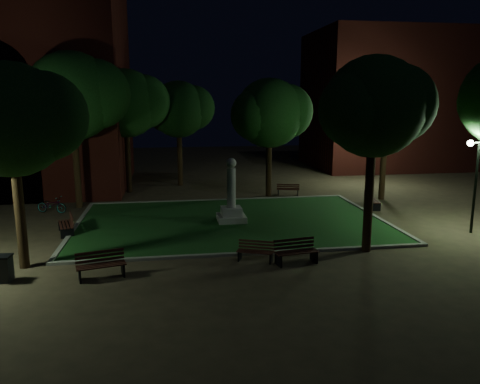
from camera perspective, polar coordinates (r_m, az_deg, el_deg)
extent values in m
plane|color=#443726|center=(21.82, -0.34, -5.06)|extent=(80.00, 80.00, 0.00)
cube|color=#184217|center=(23.71, -1.05, -3.62)|extent=(15.00, 10.00, 0.08)
cube|color=slate|center=(18.88, 1.05, -7.51)|extent=(15.40, 0.20, 0.12)
cube|color=slate|center=(28.63, -2.43, -0.98)|extent=(15.40, 0.20, 0.12)
cube|color=slate|center=(23.94, -19.44, -4.09)|extent=(0.20, 10.00, 0.12)
cube|color=slate|center=(25.81, 15.93, -2.78)|extent=(0.20, 10.00, 0.12)
cube|color=#A7A09A|center=(23.66, -1.06, -3.18)|extent=(1.40, 1.40, 0.30)
cube|color=#A7A09A|center=(23.58, -1.06, -2.36)|extent=(1.00, 1.00, 0.40)
cylinder|color=#A7A09A|center=(23.32, -1.07, 0.51)|extent=(0.44, 0.44, 2.00)
sphere|color=#A7A09A|center=(23.12, -1.08, 3.55)|extent=(0.50, 0.50, 0.50)
cube|color=black|center=(31.91, -27.00, 5.32)|extent=(5.00, 3.00, 7.00)
plane|color=orange|center=(33.05, -26.37, 5.54)|extent=(6.30, 0.00, 6.30)
cube|color=#4D1711|center=(45.83, 18.92, 10.53)|extent=(16.00, 10.00, 12.00)
cylinder|color=black|center=(18.75, -25.26, -2.24)|extent=(0.36, 0.36, 4.22)
sphere|color=#194617|center=(18.33, -26.14, 7.92)|extent=(4.04, 4.04, 4.04)
sphere|color=#194617|center=(18.24, -22.93, 8.49)|extent=(3.23, 3.23, 3.23)
cylinder|color=black|center=(31.85, -13.49, 3.99)|extent=(0.36, 0.36, 4.52)
sphere|color=#194617|center=(31.61, -13.80, 10.45)|extent=(4.42, 4.42, 4.42)
sphere|color=#194617|center=(31.74, -11.75, 10.72)|extent=(3.54, 3.54, 3.54)
sphere|color=#194617|center=(31.40, -15.47, 10.18)|extent=(3.32, 3.32, 3.32)
cylinder|color=black|center=(29.83, 3.53, 3.26)|extent=(0.36, 0.36, 3.97)
sphere|color=#194617|center=(29.55, 3.61, 9.57)|extent=(4.32, 4.32, 4.32)
sphere|color=#194617|center=(29.99, 5.57, 9.76)|extent=(3.46, 3.46, 3.46)
sphere|color=#194617|center=(29.09, 2.05, 9.36)|extent=(3.24, 3.24, 3.24)
cylinder|color=black|center=(30.09, 17.05, 3.19)|extent=(0.36, 0.36, 4.31)
sphere|color=#194617|center=(29.83, 17.43, 9.62)|extent=(4.07, 4.07, 4.07)
sphere|color=#194617|center=(30.46, 19.02, 9.74)|extent=(3.26, 3.26, 3.26)
sphere|color=#194617|center=(29.21, 16.22, 9.47)|extent=(3.05, 3.05, 3.05)
cylinder|color=black|center=(19.50, 15.44, -0.42)|extent=(0.36, 0.36, 4.65)
sphere|color=#194617|center=(19.12, 16.00, 9.96)|extent=(3.97, 3.97, 3.97)
sphere|color=#194617|center=(19.73, 18.44, 10.14)|extent=(3.18, 3.18, 3.18)
sphere|color=#194617|center=(18.53, 14.11, 9.72)|extent=(2.98, 2.98, 2.98)
cylinder|color=black|center=(28.12, -19.29, 3.04)|extent=(0.36, 0.36, 4.83)
sphere|color=#194617|center=(27.88, -19.82, 10.96)|extent=(4.89, 4.89, 4.89)
sphere|color=#194617|center=(27.87, -17.24, 11.32)|extent=(3.91, 3.91, 3.91)
sphere|color=#194617|center=(27.78, -21.93, 10.61)|extent=(3.67, 3.67, 3.67)
cylinder|color=black|center=(33.79, -7.35, 4.36)|extent=(0.36, 0.36, 4.22)
sphere|color=#194617|center=(33.55, -7.49, 9.96)|extent=(3.96, 3.96, 3.96)
sphere|color=#194617|center=(33.79, -5.80, 10.17)|extent=(3.17, 3.17, 3.17)
sphere|color=#194617|center=(33.24, -8.86, 9.74)|extent=(2.97, 2.97, 2.97)
cylinder|color=black|center=(24.00, 26.73, 0.36)|extent=(0.12, 0.12, 4.19)
cylinder|color=black|center=(23.74, 27.18, 5.34)|extent=(0.90, 0.08, 0.08)
sphere|color=#D8FFD8|center=(23.48, 26.29, 5.36)|extent=(0.28, 0.28, 0.28)
cylinder|color=black|center=(31.83, -22.68, 2.85)|extent=(0.12, 0.12, 3.89)
cylinder|color=black|center=(31.63, -22.95, 6.33)|extent=(0.90, 0.08, 0.08)
sphere|color=#D8FFD8|center=(31.75, -23.74, 6.29)|extent=(0.28, 0.28, 0.28)
sphere|color=#D8FFD8|center=(31.53, -22.15, 6.38)|extent=(0.28, 0.28, 0.28)
cylinder|color=black|center=(34.75, 15.28, 4.33)|extent=(0.12, 0.12, 4.33)
cylinder|color=black|center=(34.57, 15.47, 7.89)|extent=(0.90, 0.08, 0.08)
sphere|color=#D8FFD8|center=(34.38, 14.78, 7.91)|extent=(0.28, 0.28, 0.28)
sphere|color=#D8FFD8|center=(34.75, 16.15, 7.87)|extent=(0.28, 0.28, 0.28)
cube|color=black|center=(18.28, -0.03, -7.71)|extent=(0.23, 0.47, 0.39)
cube|color=black|center=(18.05, 3.81, -7.99)|extent=(0.23, 0.47, 0.39)
cube|color=#371812|center=(17.91, 1.75, -7.44)|extent=(1.33, 0.61, 0.04)
cube|color=#371812|center=(18.02, 1.83, -7.32)|extent=(1.33, 0.61, 0.04)
cube|color=#371812|center=(18.14, 1.91, -7.20)|extent=(1.33, 0.61, 0.04)
cube|color=#371812|center=(18.25, 1.99, -7.08)|extent=(1.33, 0.61, 0.04)
cube|color=#371812|center=(18.28, 2.03, -6.76)|extent=(1.32, 0.58, 0.08)
cube|color=#371812|center=(18.24, 2.03, -6.39)|extent=(1.32, 0.58, 0.08)
cube|color=#371812|center=(18.20, 2.03, -6.03)|extent=(1.32, 0.58, 0.08)
cube|color=black|center=(17.73, 4.71, -8.24)|extent=(0.15, 0.58, 0.46)
cube|color=black|center=(18.32, 8.99, -7.70)|extent=(0.15, 0.58, 0.46)
cube|color=#371812|center=(17.74, 7.21, -7.46)|extent=(1.67, 0.35, 0.04)
cube|color=#371812|center=(17.86, 7.02, -7.32)|extent=(1.67, 0.35, 0.04)
cube|color=#371812|center=(17.99, 6.82, -7.18)|extent=(1.67, 0.35, 0.04)
cube|color=#371812|center=(18.11, 6.63, -7.04)|extent=(1.67, 0.35, 0.04)
cube|color=#371812|center=(18.14, 6.55, -6.67)|extent=(1.66, 0.32, 0.10)
cube|color=#371812|center=(18.09, 6.56, -6.23)|extent=(1.66, 0.32, 0.10)
cube|color=#371812|center=(18.05, 6.57, -5.79)|extent=(1.66, 0.32, 0.10)
cube|color=black|center=(17.17, -18.97, -9.51)|extent=(0.20, 0.57, 0.46)
cube|color=black|center=(17.30, -14.09, -9.07)|extent=(0.20, 0.57, 0.46)
cube|color=#371812|center=(16.92, -16.47, -8.80)|extent=(1.64, 0.50, 0.04)
cube|color=#371812|center=(17.06, -16.53, -8.64)|extent=(1.64, 0.50, 0.04)
cube|color=#371812|center=(17.20, -16.59, -8.48)|extent=(1.64, 0.50, 0.04)
cube|color=#371812|center=(17.33, -16.65, -8.32)|extent=(1.64, 0.50, 0.04)
cube|color=#371812|center=(17.36, -16.69, -7.93)|extent=(1.63, 0.47, 0.10)
cube|color=#371812|center=(17.31, -16.72, -7.48)|extent=(1.63, 0.47, 0.10)
cube|color=#371812|center=(17.27, -16.74, -7.02)|extent=(1.63, 0.47, 0.10)
cube|color=black|center=(23.81, -20.57, -3.83)|extent=(0.57, 0.21, 0.46)
cube|color=black|center=(22.40, -20.31, -4.74)|extent=(0.57, 0.21, 0.46)
cube|color=#371812|center=(23.03, -21.05, -3.74)|extent=(0.53, 1.64, 0.04)
cube|color=#371812|center=(23.04, -20.69, -3.71)|extent=(0.53, 1.64, 0.04)
cube|color=#371812|center=(23.05, -20.33, -3.68)|extent=(0.53, 1.64, 0.04)
cube|color=#371812|center=(23.05, -19.96, -3.65)|extent=(0.53, 1.64, 0.04)
cube|color=#371812|center=(23.03, -19.83, -3.38)|extent=(0.50, 1.63, 0.10)
cube|color=#371812|center=(23.00, -19.85, -3.03)|extent=(0.50, 1.63, 0.10)
cube|color=#371812|center=(22.96, -19.87, -2.68)|extent=(0.50, 1.63, 0.10)
cube|color=black|center=(27.12, 16.20, -1.77)|extent=(0.56, 0.15, 0.45)
cube|color=black|center=(28.45, 15.42, -1.13)|extent=(0.56, 0.15, 0.45)
cube|color=#371812|center=(27.80, 16.27, -0.97)|extent=(0.34, 1.61, 0.04)
cube|color=#371812|center=(27.76, 15.99, -0.97)|extent=(0.34, 1.61, 0.04)
cube|color=#371812|center=(27.72, 15.71, -0.97)|extent=(0.34, 1.61, 0.04)
cube|color=#371812|center=(27.68, 15.42, -0.97)|extent=(0.34, 1.61, 0.04)
cube|color=#371812|center=(27.64, 15.31, -0.77)|extent=(0.31, 1.61, 0.10)
cube|color=#371812|center=(27.61, 15.33, -0.48)|extent=(0.31, 1.61, 0.10)
cube|color=#371812|center=(27.59, 15.34, -0.19)|extent=(0.31, 1.61, 0.10)
cube|color=black|center=(30.41, 7.05, -0.06)|extent=(0.18, 0.49, 0.39)
cube|color=black|center=(30.42, 4.69, -0.01)|extent=(0.18, 0.49, 0.39)
cube|color=#371812|center=(30.56, 5.88, 0.42)|extent=(1.41, 0.45, 0.04)
cube|color=#371812|center=(30.44, 5.88, 0.37)|extent=(1.41, 0.45, 0.04)
cube|color=#371812|center=(30.32, 5.88, 0.33)|extent=(1.41, 0.45, 0.04)
cube|color=#371812|center=(30.19, 5.88, 0.28)|extent=(1.41, 0.45, 0.04)
cube|color=#371812|center=(30.12, 5.88, 0.43)|extent=(1.40, 0.42, 0.09)
cube|color=#371812|center=(30.10, 5.88, 0.66)|extent=(1.40, 0.42, 0.09)
cube|color=#371812|center=(30.08, 5.89, 0.90)|extent=(1.40, 0.42, 0.09)
cube|color=black|center=(18.07, -26.84, -8.41)|extent=(0.52, 0.52, 0.87)
cube|color=black|center=(17.92, -26.97, -7.01)|extent=(0.58, 0.58, 0.06)
imported|color=black|center=(27.55, -21.98, -1.45)|extent=(1.83, 1.14, 0.91)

